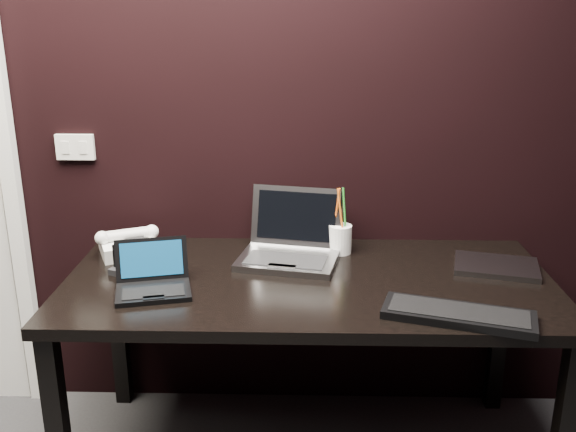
{
  "coord_description": "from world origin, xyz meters",
  "views": [
    {
      "loc": [
        0.28,
        -0.67,
        1.64
      ],
      "look_at": [
        0.23,
        1.35,
        0.98
      ],
      "focal_mm": 40.0,
      "sensor_mm": 36.0,
      "label": 1
    }
  ],
  "objects_px": {
    "pen_cup": "(340,238)",
    "mobile_phone": "(120,263)",
    "netbook": "(153,282)",
    "closed_laptop": "(496,266)",
    "desk_phone": "(128,244)",
    "desk": "(309,298)",
    "silver_laptop": "(290,248)",
    "ext_keyboard": "(458,315)"
  },
  "relations": [
    {
      "from": "desk",
      "to": "pen_cup",
      "type": "relative_size",
      "value": 6.57
    },
    {
      "from": "desk",
      "to": "netbook",
      "type": "xyz_separation_m",
      "value": [
        -0.52,
        -0.12,
        0.11
      ]
    },
    {
      "from": "desk",
      "to": "closed_laptop",
      "type": "distance_m",
      "value": 0.69
    },
    {
      "from": "netbook",
      "to": "ext_keyboard",
      "type": "xyz_separation_m",
      "value": [
        0.97,
        -0.18,
        -0.02
      ]
    },
    {
      "from": "netbook",
      "to": "silver_laptop",
      "type": "bearing_deg",
      "value": 33.34
    },
    {
      "from": "desk",
      "to": "closed_laptop",
      "type": "xyz_separation_m",
      "value": [
        0.68,
        0.1,
        0.09
      ]
    },
    {
      "from": "netbook",
      "to": "mobile_phone",
      "type": "distance_m",
      "value": 0.21
    },
    {
      "from": "desk",
      "to": "mobile_phone",
      "type": "relative_size",
      "value": 16.1
    },
    {
      "from": "desk",
      "to": "ext_keyboard",
      "type": "relative_size",
      "value": 3.56
    },
    {
      "from": "pen_cup",
      "to": "mobile_phone",
      "type": "bearing_deg",
      "value": -164.07
    },
    {
      "from": "desk",
      "to": "closed_laptop",
      "type": "relative_size",
      "value": 5.09
    },
    {
      "from": "desk",
      "to": "netbook",
      "type": "bearing_deg",
      "value": -166.92
    },
    {
      "from": "ext_keyboard",
      "to": "mobile_phone",
      "type": "xyz_separation_m",
      "value": [
        -1.12,
        0.32,
        0.03
      ]
    },
    {
      "from": "mobile_phone",
      "to": "desk",
      "type": "bearing_deg",
      "value": -2.1
    },
    {
      "from": "closed_laptop",
      "to": "desk_phone",
      "type": "distance_m",
      "value": 1.37
    },
    {
      "from": "mobile_phone",
      "to": "netbook",
      "type": "bearing_deg",
      "value": -44.21
    },
    {
      "from": "closed_laptop",
      "to": "netbook",
      "type": "bearing_deg",
      "value": -169.58
    },
    {
      "from": "silver_laptop",
      "to": "ext_keyboard",
      "type": "height_order",
      "value": "silver_laptop"
    },
    {
      "from": "desk",
      "to": "silver_laptop",
      "type": "height_order",
      "value": "silver_laptop"
    },
    {
      "from": "silver_laptop",
      "to": "desk_phone",
      "type": "height_order",
      "value": "silver_laptop"
    },
    {
      "from": "desk",
      "to": "ext_keyboard",
      "type": "height_order",
      "value": "ext_keyboard"
    },
    {
      "from": "netbook",
      "to": "mobile_phone",
      "type": "bearing_deg",
      "value": 135.79
    },
    {
      "from": "mobile_phone",
      "to": "closed_laptop",
      "type": "bearing_deg",
      "value": 3.19
    },
    {
      "from": "netbook",
      "to": "silver_laptop",
      "type": "distance_m",
      "value": 0.54
    },
    {
      "from": "netbook",
      "to": "pen_cup",
      "type": "distance_m",
      "value": 0.74
    },
    {
      "from": "netbook",
      "to": "silver_laptop",
      "type": "xyz_separation_m",
      "value": [
        0.45,
        0.3,
        0.02
      ]
    },
    {
      "from": "desk",
      "to": "pen_cup",
      "type": "xyz_separation_m",
      "value": [
        0.12,
        0.25,
        0.14
      ]
    },
    {
      "from": "desk_phone",
      "to": "netbook",
      "type": "bearing_deg",
      "value": -62.59
    },
    {
      "from": "silver_laptop",
      "to": "closed_laptop",
      "type": "distance_m",
      "value": 0.75
    },
    {
      "from": "closed_laptop",
      "to": "mobile_phone",
      "type": "distance_m",
      "value": 1.35
    },
    {
      "from": "ext_keyboard",
      "to": "pen_cup",
      "type": "distance_m",
      "value": 0.64
    },
    {
      "from": "closed_laptop",
      "to": "pen_cup",
      "type": "bearing_deg",
      "value": 164.9
    },
    {
      "from": "silver_laptop",
      "to": "pen_cup",
      "type": "distance_m",
      "value": 0.21
    },
    {
      "from": "silver_laptop",
      "to": "ext_keyboard",
      "type": "bearing_deg",
      "value": -42.31
    },
    {
      "from": "pen_cup",
      "to": "closed_laptop",
      "type": "bearing_deg",
      "value": -15.1
    },
    {
      "from": "netbook",
      "to": "desk",
      "type": "bearing_deg",
      "value": 13.08
    },
    {
      "from": "closed_laptop",
      "to": "silver_laptop",
      "type": "bearing_deg",
      "value": 174.22
    },
    {
      "from": "desk_phone",
      "to": "pen_cup",
      "type": "xyz_separation_m",
      "value": [
        0.81,
        0.04,
        0.02
      ]
    },
    {
      "from": "ext_keyboard",
      "to": "desk_phone",
      "type": "bearing_deg",
      "value": 156.01
    },
    {
      "from": "netbook",
      "to": "closed_laptop",
      "type": "xyz_separation_m",
      "value": [
        1.2,
        0.22,
        -0.02
      ]
    },
    {
      "from": "ext_keyboard",
      "to": "mobile_phone",
      "type": "relative_size",
      "value": 4.52
    },
    {
      "from": "silver_laptop",
      "to": "closed_laptop",
      "type": "relative_size",
      "value": 1.23
    }
  ]
}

